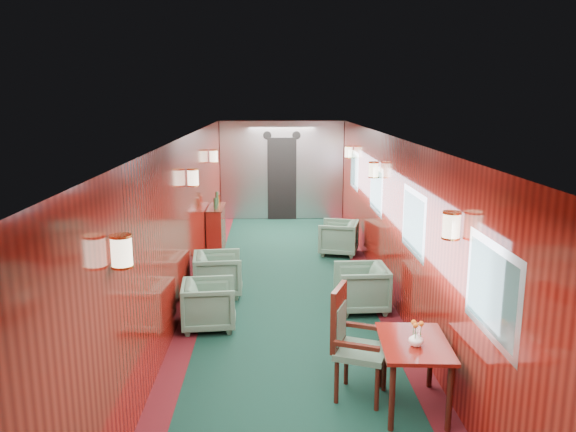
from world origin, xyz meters
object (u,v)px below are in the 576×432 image
object	(u,v)px
armchair_left_far	(218,274)
armchair_right_far	(338,238)
dining_table	(414,352)
side_chair	(351,338)
credenza	(216,228)
armchair_right_near	(361,288)
armchair_left_near	(209,305)

from	to	relation	value
armchair_left_far	armchair_right_far	distance (m)	3.04
armchair_left_far	armchair_right_far	bearing A→B (deg)	-49.09
dining_table	armchair_left_far	world-z (taller)	dining_table
side_chair	credenza	bearing A→B (deg)	129.93
side_chair	armchair_left_far	bearing A→B (deg)	139.61
armchair_left_far	armchair_right_near	distance (m)	2.18
armchair_left_far	dining_table	bearing A→B (deg)	-151.77
side_chair	credenza	xyz separation A→B (m)	(-1.87, 5.54, -0.17)
credenza	armchair_right_far	world-z (taller)	credenza
credenza	armchair_left_near	distance (m)	3.82
credenza	side_chair	bearing A→B (deg)	-71.35
armchair_right_near	credenza	bearing A→B (deg)	-146.21
credenza	armchair_right_near	bearing A→B (deg)	-54.26
credenza	dining_table	bearing A→B (deg)	-67.21
armchair_left_far	armchair_right_far	xyz separation A→B (m)	(2.09, 2.21, -0.00)
side_chair	armchair_right_near	size ratio (longest dim) A/B	1.58
side_chair	credenza	distance (m)	5.85
armchair_right_far	armchair_left_near	bearing A→B (deg)	-17.02
side_chair	armchair_left_near	size ratio (longest dim) A/B	1.65
armchair_left_near	armchair_right_near	world-z (taller)	armchair_right_near
credenza	armchair_right_near	size ratio (longest dim) A/B	1.60
armchair_left_near	armchair_left_far	xyz separation A→B (m)	(0.00, 1.23, 0.02)
armchair_left_near	dining_table	bearing A→B (deg)	-138.15
credenza	armchair_left_near	bearing A→B (deg)	-85.99
side_chair	armchair_right_far	world-z (taller)	side_chair
armchair_right_far	side_chair	bearing A→B (deg)	8.93
dining_table	armchair_left_near	bearing A→B (deg)	140.96
armchair_right_near	armchair_right_far	size ratio (longest dim) A/B	1.01
dining_table	armchair_right_far	bearing A→B (deg)	94.35
side_chair	armchair_right_far	distance (m)	5.21
armchair_left_near	armchair_right_near	distance (m)	2.15
armchair_left_far	armchair_left_near	bearing A→B (deg)	174.18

